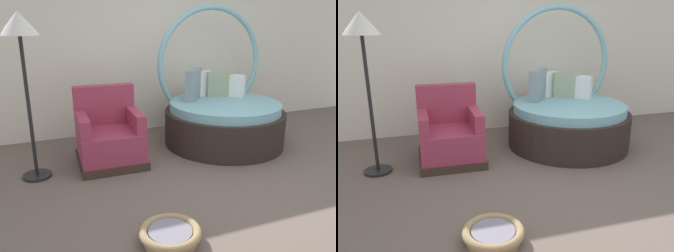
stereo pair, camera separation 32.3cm
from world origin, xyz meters
TOP-DOWN VIEW (x-y plane):
  - ground_plane at (0.00, 0.00)m, footprint 8.00×8.00m
  - back_wall at (0.00, 2.49)m, footprint 8.00×0.12m
  - round_daybed at (0.63, 1.43)m, footprint 1.70×1.70m
  - red_armchair at (-1.06, 1.28)m, footprint 0.82×0.82m
  - pet_basket at (-0.97, -0.54)m, footprint 0.51×0.51m
  - floor_lamp at (-1.94, 1.15)m, footprint 0.40×0.40m

SIDE VIEW (x-z plane):
  - ground_plane at x=0.00m, z-range -0.02..0.00m
  - pet_basket at x=-0.97m, z-range 0.01..0.14m
  - red_armchair at x=-1.06m, z-range -0.14..0.80m
  - round_daybed at x=0.63m, z-range -0.57..1.38m
  - back_wall at x=0.00m, z-range 0.00..2.88m
  - floor_lamp at x=-1.94m, z-range 0.62..2.44m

